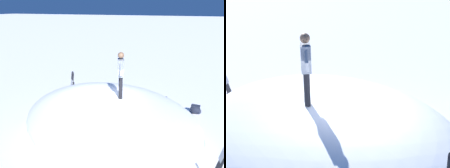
# 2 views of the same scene
# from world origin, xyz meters

# --- Properties ---
(ground) EXTENTS (240.00, 240.00, 0.00)m
(ground) POSITION_xyz_m (0.00, 0.00, 0.00)
(ground) COLOR white
(snow_mound) EXTENTS (9.30, 8.98, 1.35)m
(snow_mound) POSITION_xyz_m (0.59, -0.15, 0.67)
(snow_mound) COLOR white
(snow_mound) RESTS_ON ground
(snowboarder_standing) EXTENTS (0.45, 1.00, 1.72)m
(snowboarder_standing) POSITION_xyz_m (0.92, 0.14, 2.34)
(snowboarder_standing) COLOR black
(snowboarder_standing) RESTS_ON snow_mound
(snowboard_primary_upright) EXTENTS (0.46, 0.35, 1.67)m
(snowboard_primary_upright) POSITION_xyz_m (4.37, -1.80, 0.86)
(snowboard_primary_upright) COLOR black
(snowboard_primary_upright) RESTS_ON ground
(snowboard_secondary_upright) EXTENTS (0.34, 0.34, 1.59)m
(snowboard_secondary_upright) POSITION_xyz_m (-2.23, 1.83, 0.82)
(snowboard_secondary_upright) COLOR black
(snowboard_secondary_upright) RESTS_ON ground
(backpack_near) EXTENTS (0.68, 0.34, 0.41)m
(backpack_near) POSITION_xyz_m (3.61, 2.67, 0.21)
(backpack_near) COLOR #1E2333
(backpack_near) RESTS_ON ground
(backpack_far) EXTENTS (0.51, 0.30, 0.35)m
(backpack_far) POSITION_xyz_m (2.07, 3.31, 0.18)
(backpack_far) COLOR #4C4C51
(backpack_far) RESTS_ON ground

